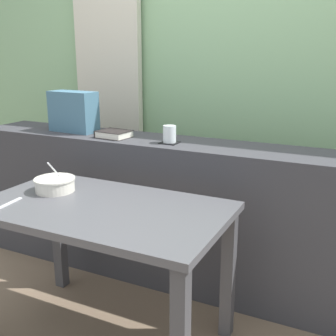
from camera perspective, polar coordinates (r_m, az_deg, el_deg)
The scene contains 11 objects.
ground at distance 2.32m, azimuth -4.34°, elevation -21.00°, with size 8.00×8.00×0.00m, color #75604C.
outdoor_backdrop at distance 3.01m, azimuth 7.63°, elevation 15.77°, with size 4.80×0.08×2.80m, color #8EBC89.
curtain_left_panel at distance 3.32m, azimuth -8.17°, elevation 13.13°, with size 0.56×0.06×2.50m, color beige.
dark_console_ledge at distance 2.54m, azimuth 1.74°, elevation -6.22°, with size 2.80×0.39×0.88m, color #38383D.
breakfast_table at distance 1.98m, azimuth -8.87°, elevation -8.08°, with size 1.15×0.67×0.70m.
coaster_square at distance 2.38m, azimuth 0.21°, elevation 3.49°, with size 0.10×0.10×0.01m, color black.
juice_glass at distance 2.37m, azimuth 0.21°, elevation 4.57°, with size 0.08×0.08×0.10m.
closed_book at distance 2.56m, azimuth -7.44°, elevation 4.65°, with size 0.20×0.17×0.04m.
throw_pillow at distance 2.78m, azimuth -12.84°, elevation 7.54°, with size 0.32×0.14×0.26m, color #426B84.
soup_bowl at distance 2.18m, azimuth -15.23°, elevation -2.20°, with size 0.20×0.20×0.16m.
fork_utensil at distance 2.07m, azimuth -20.99°, elevation -4.58°, with size 0.02×0.17×0.01m, color silver.
Camera 1 is at (0.96, -1.60, 1.38)m, focal length 44.46 mm.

